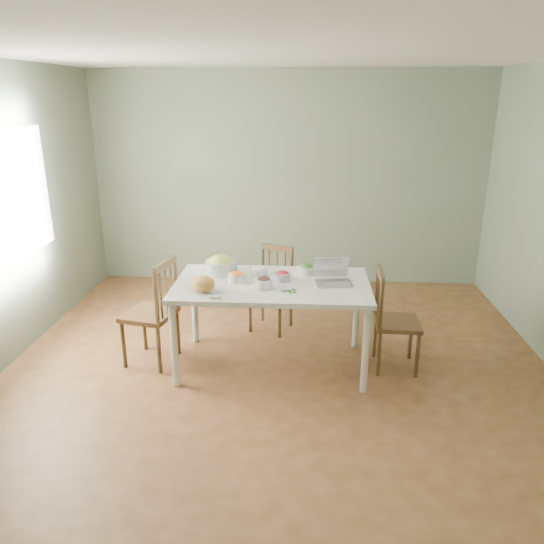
# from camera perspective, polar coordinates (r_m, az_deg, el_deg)

# --- Properties ---
(floor) EXTENTS (5.00, 5.00, 0.00)m
(floor) POSITION_cam_1_polar(r_m,az_deg,el_deg) (4.84, 0.56, -10.78)
(floor) COLOR #563717
(floor) RESTS_ON ground
(ceiling) EXTENTS (5.00, 5.00, 0.00)m
(ceiling) POSITION_cam_1_polar(r_m,az_deg,el_deg) (4.23, 0.68, 23.00)
(ceiling) COLOR white
(ceiling) RESTS_ON ground
(wall_back) EXTENTS (5.00, 0.00, 2.70)m
(wall_back) POSITION_cam_1_polar(r_m,az_deg,el_deg) (6.79, 1.76, 9.95)
(wall_back) COLOR slate
(wall_back) RESTS_ON ground
(wall_front) EXTENTS (5.00, 0.00, 2.70)m
(wall_front) POSITION_cam_1_polar(r_m,az_deg,el_deg) (2.01, -3.30, -12.27)
(wall_front) COLOR slate
(wall_front) RESTS_ON ground
(window_left) EXTENTS (0.04, 1.60, 1.20)m
(window_left) POSITION_cam_1_polar(r_m,az_deg,el_deg) (5.33, -27.09, 7.13)
(window_left) COLOR white
(window_left) RESTS_ON ground
(dining_table) EXTENTS (1.72, 0.97, 0.81)m
(dining_table) POSITION_cam_1_polar(r_m,az_deg,el_deg) (4.79, 0.00, -5.72)
(dining_table) COLOR white
(dining_table) RESTS_ON floor
(chair_far) EXTENTS (0.50, 0.49, 0.89)m
(chair_far) POSITION_cam_1_polar(r_m,az_deg,el_deg) (5.50, -0.13, -1.95)
(chair_far) COLOR #50371D
(chair_far) RESTS_ON floor
(chair_left) EXTENTS (0.51, 0.52, 1.00)m
(chair_left) POSITION_cam_1_polar(r_m,az_deg,el_deg) (4.94, -13.23, -4.22)
(chair_left) COLOR #50371D
(chair_left) RESTS_ON floor
(chair_right) EXTENTS (0.40, 0.42, 0.93)m
(chair_right) POSITION_cam_1_polar(r_m,az_deg,el_deg) (4.85, 13.51, -5.15)
(chair_right) COLOR #50371D
(chair_right) RESTS_ON floor
(bread_boule) EXTENTS (0.21, 0.21, 0.13)m
(bread_boule) POSITION_cam_1_polar(r_m,az_deg,el_deg) (4.45, -7.56, -1.29)
(bread_boule) COLOR #C19040
(bread_boule) RESTS_ON dining_table
(butter_stick) EXTENTS (0.10, 0.04, 0.03)m
(butter_stick) POSITION_cam_1_polar(r_m,az_deg,el_deg) (4.28, -6.22, -2.79)
(butter_stick) COLOR #F4E3BB
(butter_stick) RESTS_ON dining_table
(bowl_squash) EXTENTS (0.30, 0.30, 0.17)m
(bowl_squash) POSITION_cam_1_polar(r_m,az_deg,el_deg) (4.87, -5.53, 0.79)
(bowl_squash) COLOR #C7C845
(bowl_squash) RESTS_ON dining_table
(bowl_carrot) EXTENTS (0.16, 0.16, 0.09)m
(bowl_carrot) POSITION_cam_1_polar(r_m,az_deg,el_deg) (4.67, -3.85, -0.50)
(bowl_carrot) COLOR orange
(bowl_carrot) RESTS_ON dining_table
(bowl_onion) EXTENTS (0.20, 0.20, 0.09)m
(bowl_onion) POSITION_cam_1_polar(r_m,az_deg,el_deg) (4.81, -1.47, 0.14)
(bowl_onion) COLOR white
(bowl_onion) RESTS_ON dining_table
(bowl_mushroom) EXTENTS (0.19, 0.19, 0.10)m
(bowl_mushroom) POSITION_cam_1_polar(r_m,az_deg,el_deg) (4.50, -0.91, -1.12)
(bowl_mushroom) COLOR black
(bowl_mushroom) RESTS_ON dining_table
(bowl_redpep) EXTENTS (0.19, 0.19, 0.09)m
(bowl_redpep) POSITION_cam_1_polar(r_m,az_deg,el_deg) (4.68, 1.11, -0.41)
(bowl_redpep) COLOR red
(bowl_redpep) RESTS_ON dining_table
(bowl_broccoli) EXTENTS (0.20, 0.20, 0.10)m
(bowl_broccoli) POSITION_cam_1_polar(r_m,az_deg,el_deg) (4.85, 3.82, 0.31)
(bowl_broccoli) COLOR #295C21
(bowl_broccoli) RESTS_ON dining_table
(flatbread) EXTENTS (0.19, 0.19, 0.02)m
(flatbread) POSITION_cam_1_polar(r_m,az_deg,el_deg) (4.99, 4.59, 0.32)
(flatbread) COLOR beige
(flatbread) RESTS_ON dining_table
(basil_bunch) EXTENTS (0.17, 0.17, 0.02)m
(basil_bunch) POSITION_cam_1_polar(r_m,az_deg,el_deg) (4.43, 1.82, -2.02)
(basil_bunch) COLOR #24541F
(basil_bunch) RESTS_ON dining_table
(laptop) EXTENTS (0.35, 0.33, 0.21)m
(laptop) POSITION_cam_1_polar(r_m,az_deg,el_deg) (4.59, 6.78, -0.09)
(laptop) COLOR silver
(laptop) RESTS_ON dining_table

